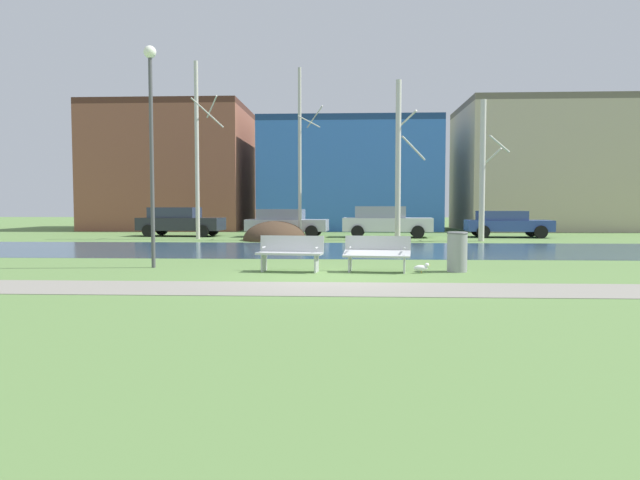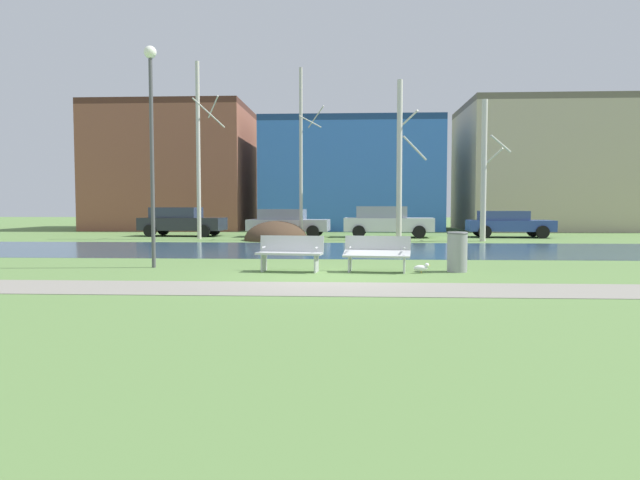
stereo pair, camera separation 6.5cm
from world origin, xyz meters
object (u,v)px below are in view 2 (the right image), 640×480
bench_left (290,252)px  seagull (421,268)px  parked_wagon_fourth_blue (508,223)px  parked_sedan_second_silver (287,222)px  bench_right (377,253)px  streetlamp (151,122)px  trash_bin (457,251)px  parked_van_nearest_dark (181,221)px  parked_hatch_third_white (387,221)px

bench_left → seagull: bearing=-3.4°
parked_wagon_fourth_blue → parked_sedan_second_silver: bearing=-178.8°
bench_right → seagull: 1.12m
seagull → streetlamp: streetlamp is taller
trash_bin → streetlamp: (-7.71, 0.56, 3.25)m
trash_bin → seagull: 1.04m
parked_sedan_second_silver → bench_right: bearing=-75.9°
trash_bin → parked_van_nearest_dark: 19.85m
parked_sedan_second_silver → bench_left: bearing=-83.3°
parked_van_nearest_dark → parked_wagon_fourth_blue: parked_van_nearest_dark is taller
parked_van_nearest_dark → parked_hatch_third_white: size_ratio=0.97×
bench_right → trash_bin: trash_bin is taller
parked_hatch_third_white → parked_wagon_fourth_blue: bearing=3.1°
trash_bin → parked_wagon_fourth_blue: 16.72m
bench_right → parked_hatch_third_white: parked_hatch_third_white is taller
parked_hatch_third_white → trash_bin: bearing=-87.3°
streetlamp → parked_hatch_third_white: 16.71m
streetlamp → trash_bin: bearing=-4.1°
seagull → bench_right: bearing=170.0°
bench_left → parked_hatch_third_white: bearing=78.0°
trash_bin → seagull: bearing=-158.3°
seagull → parked_sedan_second_silver: (-5.00, 15.92, 0.63)m
seagull → bench_left: bearing=176.6°
bench_left → parked_sedan_second_silver: parked_sedan_second_silver is taller
trash_bin → bench_right: bearing=-174.9°
trash_bin → parked_wagon_fourth_blue: parked_wagon_fourth_blue is taller
bench_left → parked_wagon_fourth_blue: parked_wagon_fourth_blue is taller
bench_left → parked_hatch_third_white: (3.32, 15.64, 0.36)m
trash_bin → parked_van_nearest_dark: bearing=125.9°
streetlamp → parked_van_nearest_dark: size_ratio=1.26×
seagull → parked_wagon_fourth_blue: 17.38m
bench_left → trash_bin: 4.07m
bench_right → trash_bin: size_ratio=1.71×
bench_left → parked_van_nearest_dark: size_ratio=0.37×
bench_left → parked_wagon_fourth_blue: (9.53, 15.97, 0.26)m
trash_bin → parked_wagon_fourth_blue: (5.46, 15.80, 0.23)m
bench_left → parked_sedan_second_silver: (-1.84, 15.73, 0.29)m
parked_sedan_second_silver → parked_wagon_fourth_blue: 11.36m
parked_sedan_second_silver → parked_wagon_fourth_blue: (11.36, 0.24, -0.03)m
bench_left → seagull: size_ratio=4.11×
bench_right → seagull: (1.05, -0.19, -0.34)m
seagull → parked_sedan_second_silver: parked_sedan_second_silver is taller
parked_wagon_fourth_blue → parked_van_nearest_dark: bearing=179.1°
seagull → parked_hatch_third_white: parked_hatch_third_white is taller
bench_right → parked_wagon_fourth_blue: parked_wagon_fourth_blue is taller
trash_bin → parked_van_nearest_dark: size_ratio=0.22×
bench_left → streetlamp: bearing=168.7°
trash_bin → parked_hatch_third_white: (-0.74, 15.46, 0.32)m
parked_sedan_second_silver → seagull: bearing=-72.6°
trash_bin → parked_wagon_fourth_blue: size_ratio=0.22×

